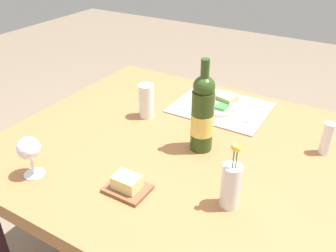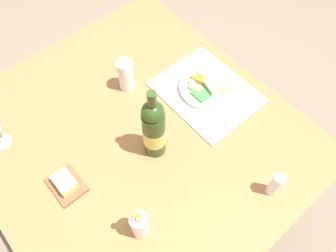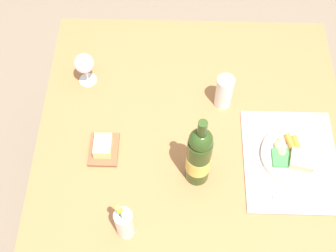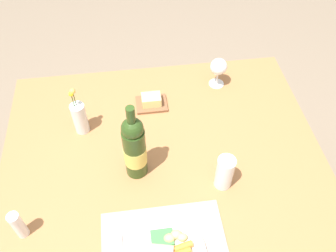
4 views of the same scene
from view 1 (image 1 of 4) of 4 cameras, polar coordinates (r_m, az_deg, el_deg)
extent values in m
cube|color=#A1693E|center=(1.34, 0.91, -3.47)|extent=(1.21, 1.10, 0.05)
cylinder|color=#2F1921|center=(1.81, 23.61, -10.20)|extent=(0.06, 0.06, 0.65)
cylinder|color=#2F1921|center=(2.10, -5.16, -1.29)|extent=(0.06, 0.06, 0.65)
cube|color=#A89289|center=(1.57, 8.37, 2.91)|extent=(0.39, 0.32, 0.01)
cylinder|color=white|center=(1.58, 8.19, 3.56)|extent=(0.23, 0.23, 0.02)
cube|color=tan|center=(1.58, 9.45, 4.32)|extent=(0.09, 0.09, 0.03)
cylinder|color=orange|center=(1.59, 7.20, 4.60)|extent=(0.06, 0.03, 0.02)
cylinder|color=orange|center=(1.58, 6.60, 4.38)|extent=(0.06, 0.03, 0.02)
ellipsoid|color=tan|center=(1.54, 7.37, 3.64)|extent=(0.04, 0.03, 0.02)
ellipsoid|color=tan|center=(1.53, 6.57, 3.69)|extent=(0.04, 0.03, 0.02)
ellipsoid|color=#D1C373|center=(1.55, 6.06, 3.99)|extent=(0.03, 0.03, 0.02)
cube|color=#3D9343|center=(1.53, 8.04, 3.18)|extent=(0.07, 0.06, 0.01)
cube|color=silver|center=(1.55, 13.50, 2.25)|extent=(0.02, 0.21, 0.00)
cube|color=silver|center=(1.65, 3.09, 4.78)|extent=(0.03, 0.22, 0.00)
cylinder|color=#2A4318|center=(1.24, 5.44, 0.78)|extent=(0.08, 0.08, 0.22)
sphere|color=#2A4318|center=(1.18, 5.74, 6.19)|extent=(0.07, 0.07, 0.07)
cylinder|color=#2A4318|center=(1.16, 5.87, 8.47)|extent=(0.03, 0.03, 0.09)
cylinder|color=#E4CD5D|center=(1.24, 5.42, 0.34)|extent=(0.08, 0.08, 0.08)
cylinder|color=silver|center=(1.46, -3.46, 3.97)|extent=(0.06, 0.06, 0.14)
cylinder|color=silver|center=(1.48, -3.42, 2.99)|extent=(0.06, 0.06, 0.08)
cylinder|color=silver|center=(1.03, 9.90, -9.37)|extent=(0.06, 0.06, 0.14)
cylinder|color=#3F7233|center=(1.01, 10.43, -8.24)|extent=(0.00, 0.00, 0.20)
sphere|color=yellow|center=(0.95, 10.98, -3.54)|extent=(0.02, 0.02, 0.02)
cylinder|color=#3F7233|center=(1.00, 9.98, -8.16)|extent=(0.00, 0.00, 0.21)
sphere|color=#F2B64A|center=(0.94, 10.53, -3.25)|extent=(0.02, 0.02, 0.02)
cylinder|color=white|center=(1.24, -20.38, -7.14)|extent=(0.07, 0.07, 0.00)
cylinder|color=white|center=(1.22, -20.67, -5.85)|extent=(0.01, 0.01, 0.06)
sphere|color=white|center=(1.19, -21.23, -3.29)|extent=(0.07, 0.07, 0.07)
cylinder|color=white|center=(1.35, 23.86, -1.82)|extent=(0.04, 0.04, 0.12)
cube|color=brown|center=(1.11, -6.45, -9.86)|extent=(0.13, 0.10, 0.01)
cube|color=#E7D483|center=(1.09, -6.53, -8.80)|extent=(0.08, 0.06, 0.04)
camera|label=2|loc=(0.74, 48.36, 52.37)|focal=35.22mm
camera|label=3|loc=(1.16, 71.64, 53.42)|focal=49.35mm
camera|label=4|loc=(1.83, 20.86, 41.46)|focal=38.74mm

